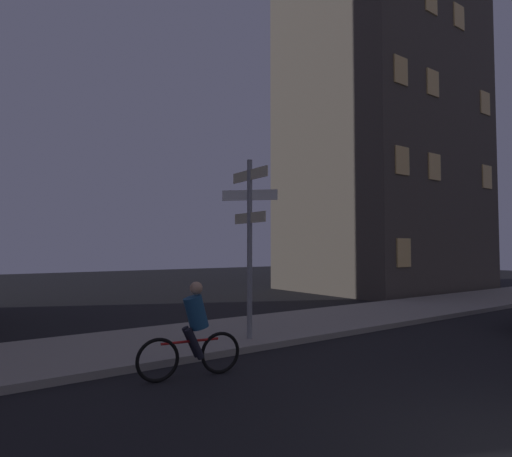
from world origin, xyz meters
name	(u,v)px	position (x,y,z in m)	size (l,w,h in m)	color
sidewalk_kerb	(204,337)	(0.00, 7.51, 0.07)	(40.00, 3.38, 0.14)	gray
signpost	(250,231)	(0.63, 6.50, 2.58)	(0.94, 1.37, 4.09)	gray
cyclist	(193,333)	(-1.57, 4.99, 0.75)	(1.81, 0.38, 1.61)	black
building_right_block	(382,119)	(13.98, 13.22, 9.26)	(9.47, 7.65, 18.52)	#4C443D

